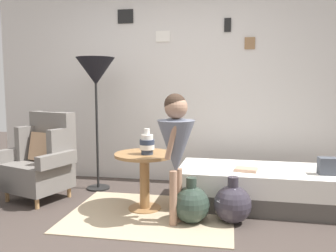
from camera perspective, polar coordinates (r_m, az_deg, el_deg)
The scene contains 13 objects.
ground_plane at distance 3.02m, azimuth -6.34°, elevation -18.32°, with size 12.00×12.00×0.00m, color #423833.
gallery_wall at distance 4.64m, azimuth 0.37°, elevation 6.99°, with size 4.80×0.12×2.60m.
rug at distance 3.55m, azimuth -2.80°, elevation -14.26°, with size 1.61×1.21×0.01m, color tan.
armchair at distance 4.20m, azimuth -19.84°, elevation -5.20°, with size 0.87×0.76×0.97m.
daybed at distance 3.90m, azimuth 16.22°, elevation -9.61°, with size 1.92×0.85×0.40m.
pillow_mid at distance 3.80m, azimuth 24.91°, elevation -5.96°, with size 0.21×0.12×0.17m, color #474C56.
side_table at distance 3.59m, azimuth -3.86°, elevation -7.04°, with size 0.61×0.61×0.59m.
vase_striped at distance 3.49m, azimuth -3.44°, elevation -2.92°, with size 0.15×0.15×0.26m.
floor_lamp at distance 4.30m, azimuth -11.73°, elevation 8.17°, with size 0.46×0.46×1.60m.
person_child at distance 3.13m, azimuth 1.31°, elevation -2.46°, with size 0.34×0.34×1.20m.
book_on_daybed at distance 3.69m, azimuth 12.63°, elevation -6.95°, with size 0.22×0.16×0.03m, color tan.
demijohn_near at distance 3.32m, azimuth 3.80°, elevation -12.62°, with size 0.34×0.34×0.43m.
demijohn_far at distance 3.37m, azimuth 10.50°, elevation -12.39°, with size 0.35×0.35×0.44m.
Camera 1 is at (0.79, -2.62, 1.27)m, focal length 37.31 mm.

